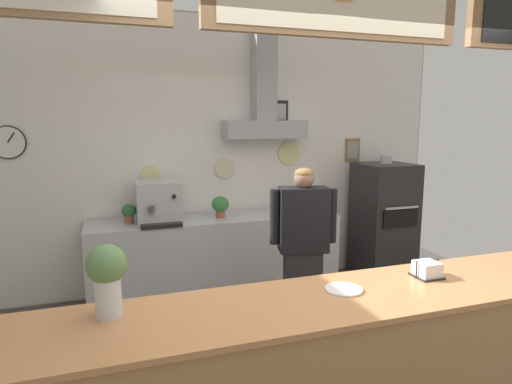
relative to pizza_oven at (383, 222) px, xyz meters
The scene contains 12 objects.
back_wall_assembly 2.10m from the pizza_oven, 169.89° to the left, with size 5.37×2.78×3.08m.
service_counter 3.12m from the pizza_oven, 126.97° to the right, with size 4.21×0.64×1.02m.
back_prep_counter 2.07m from the pizza_oven, behind, with size 2.69×0.61×0.89m.
pizza_oven is the anchor object (origin of this frame).
shop_worker 1.96m from the pizza_oven, 144.39° to the right, with size 0.56×0.31×1.55m.
espresso_machine 2.69m from the pizza_oven, behind, with size 0.44×0.51×0.43m.
potted_rosemary 2.03m from the pizza_oven, behind, with size 0.19×0.19×0.23m.
potted_oregano 2.96m from the pizza_oven, behind, with size 0.15×0.15×0.20m.
potted_sage 1.17m from the pizza_oven, behind, with size 0.21×0.21×0.24m.
napkin_holder 2.79m from the pizza_oven, 119.83° to the right, with size 0.16×0.15×0.11m.
condiment_plate 3.13m from the pizza_oven, 128.70° to the right, with size 0.20×0.20×0.01m.
basil_vase 3.97m from the pizza_oven, 143.29° to the right, with size 0.19×0.19×0.35m.
Camera 1 is at (-1.25, -2.29, 1.94)m, focal length 30.89 mm.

